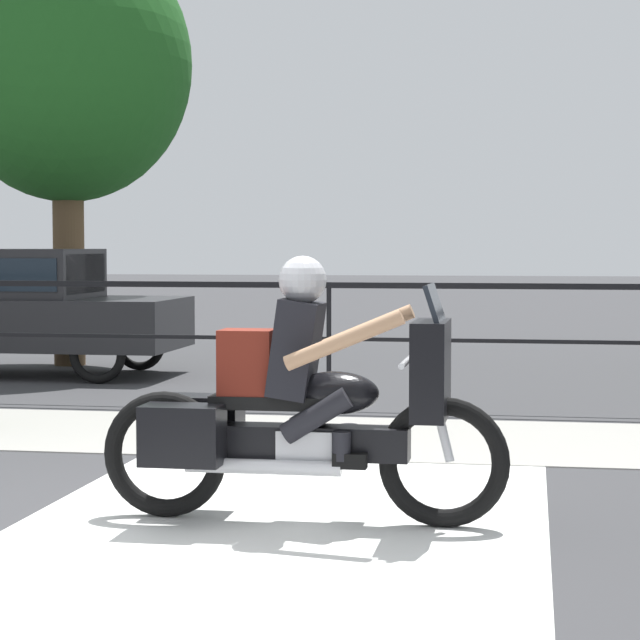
# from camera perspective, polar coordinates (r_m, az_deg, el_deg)

# --- Properties ---
(ground_plane) EXTENTS (120.00, 120.00, 0.00)m
(ground_plane) POSITION_cam_1_polar(r_m,az_deg,el_deg) (7.75, -6.06, -9.09)
(ground_plane) COLOR #38383A
(sidewalk_band) EXTENTS (44.00, 2.40, 0.01)m
(sidewalk_band) POSITION_cam_1_polar(r_m,az_deg,el_deg) (11.00, -1.22, -5.29)
(sidewalk_band) COLOR #99968E
(sidewalk_band) RESTS_ON ground
(crosswalk_band) EXTENTS (3.17, 6.00, 0.01)m
(crosswalk_band) POSITION_cam_1_polar(r_m,az_deg,el_deg) (7.42, -2.05, -9.60)
(crosswalk_band) COLOR silver
(crosswalk_band) RESTS_ON ground
(fence_railing) EXTENTS (36.00, 0.05, 1.29)m
(fence_railing) POSITION_cam_1_polar(r_m,az_deg,el_deg) (12.79, 0.41, 0.49)
(fence_railing) COLOR black
(fence_railing) RESTS_ON ground
(motorcycle) EXTENTS (2.50, 0.76, 1.62)m
(motorcycle) POSITION_cam_1_polar(r_m,az_deg,el_deg) (7.53, -0.92, -3.95)
(motorcycle) COLOR black
(motorcycle) RESTS_ON ground
(parked_car) EXTENTS (3.93, 1.77, 1.62)m
(parked_car) POSITION_cam_1_polar(r_m,az_deg,el_deg) (16.47, -13.49, 0.75)
(parked_car) COLOR #232326
(parked_car) RESTS_ON ground
(tree_behind_car) EXTENTS (3.45, 3.45, 6.06)m
(tree_behind_car) POSITION_cam_1_polar(r_m,az_deg,el_deg) (17.84, -11.52, 11.31)
(tree_behind_car) COLOR brown
(tree_behind_car) RESTS_ON ground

